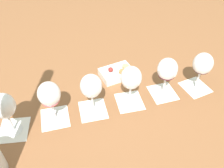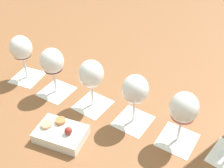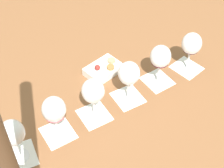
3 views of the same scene
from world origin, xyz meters
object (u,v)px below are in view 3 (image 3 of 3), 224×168
wine_glass_2 (93,93)px  umbrella_pole (2,160)px  wine_glass_0 (12,135)px  wine_glass_4 (160,58)px  snack_dish (103,69)px  wine_glass_5 (191,45)px  wine_glass_1 (54,111)px  wine_glass_3 (129,75)px

wine_glass_2 → umbrella_pole: bearing=-123.3°
wine_glass_0 → wine_glass_4: 0.60m
wine_glass_2 → wine_glass_4: same height
wine_glass_0 → snack_dish: (0.37, 0.31, -0.10)m
wine_glass_5 → snack_dish: bearing=167.9°
wine_glass_1 → wine_glass_2: (0.14, 0.04, -0.00)m
wine_glass_0 → snack_dish: 0.50m
wine_glass_2 → umbrella_pole: size_ratio=0.20×
wine_glass_0 → umbrella_pole: size_ratio=0.20×
wine_glass_2 → wine_glass_4: size_ratio=1.00×
wine_glass_1 → umbrella_pole: umbrella_pole is taller
wine_glass_2 → wine_glass_3: (0.15, 0.05, 0.00)m
wine_glass_1 → snack_dish: 0.36m
wine_glass_0 → umbrella_pole: bearing=-86.7°
wine_glass_3 → snack_dish: wine_glass_3 is taller
wine_glass_0 → wine_glass_4: bearing=19.3°
wine_glass_2 → snack_dish: wine_glass_2 is taller
wine_glass_2 → wine_glass_4: 0.31m
wine_glass_3 → umbrella_pole: 0.68m
wine_glass_0 → wine_glass_3: size_ratio=1.00×
wine_glass_0 → wine_glass_5: 0.75m
wine_glass_0 → wine_glass_2: (0.28, 0.10, -0.00)m
wine_glass_1 → umbrella_pole: bearing=-108.7°
wine_glass_2 → wine_glass_5: (0.44, 0.14, -0.00)m
wine_glass_1 → wine_glass_3: bearing=17.2°
wine_glass_3 → wine_glass_4: (0.14, 0.05, 0.00)m
wine_glass_3 → umbrella_pole: umbrella_pole is taller
wine_glass_4 → wine_glass_5: same height
wine_glass_0 → wine_glass_3: 0.45m
wine_glass_5 → umbrella_pole: size_ratio=0.20×
wine_glass_1 → wine_glass_3: same height
wine_glass_0 → snack_dish: size_ratio=1.01×
wine_glass_2 → snack_dish: (0.09, 0.21, -0.10)m
wine_glass_0 → wine_glass_1: size_ratio=1.00×
wine_glass_4 → wine_glass_5: 0.15m
wine_glass_1 → wine_glass_2: bearing=16.5°
wine_glass_4 → umbrella_pole: 0.81m
wine_glass_5 → wine_glass_4: bearing=-166.2°
wine_glass_4 → umbrella_pole: (-0.55, -0.50, 0.31)m
wine_glass_0 → wine_glass_1: (0.14, 0.06, 0.00)m
wine_glass_4 → snack_dish: 0.25m
wine_glass_1 → wine_glass_2: size_ratio=1.00×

